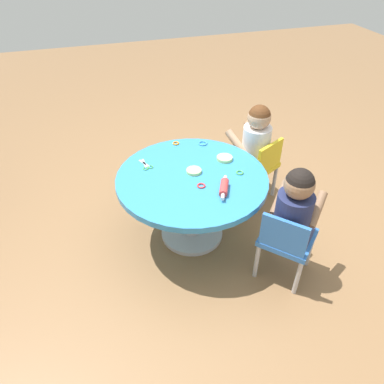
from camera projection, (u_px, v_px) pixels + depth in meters
ground_plane at (192, 234)px, 2.67m from camera, size 10.00×10.00×0.00m
craft_table at (192, 190)px, 2.42m from camera, size 0.98×0.98×0.52m
child_chair_left at (286, 240)px, 2.19m from camera, size 0.42×0.42×0.54m
seated_child_left at (294, 207)px, 2.08m from camera, size 0.43×0.44×0.51m
child_chair_right at (257, 165)px, 2.83m from camera, size 0.40×0.40×0.54m
seated_child_right at (256, 138)px, 2.72m from camera, size 0.43×0.40×0.51m
rolling_pin at (224, 187)px, 2.22m from camera, size 0.22×0.12×0.05m
craft_scissors at (146, 166)px, 2.44m from camera, size 0.14×0.08×0.01m
playdough_blob_0 at (194, 171)px, 2.38m from camera, size 0.10×0.10×0.02m
playdough_blob_1 at (225, 158)px, 2.50m from camera, size 0.11×0.11×0.02m
cookie_cutter_0 at (201, 186)px, 2.26m from camera, size 0.05×0.05×0.01m
cookie_cutter_1 at (176, 143)px, 2.68m from camera, size 0.05×0.05×0.01m
cookie_cutter_2 at (240, 173)px, 2.38m from camera, size 0.05×0.05×0.01m
cookie_cutter_3 at (203, 143)px, 2.67m from camera, size 0.07×0.07×0.01m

